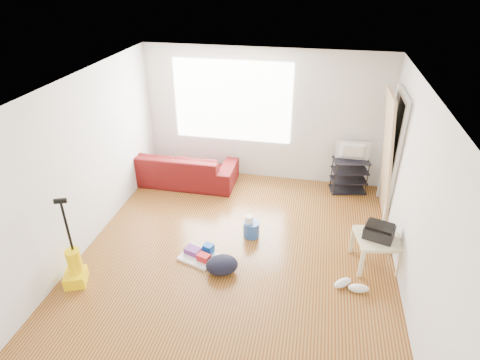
% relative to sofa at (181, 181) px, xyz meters
% --- Properties ---
extents(room, '(4.51, 5.01, 2.51)m').
position_rel_sofa_xyz_m(room, '(1.59, -1.80, 1.25)').
color(room, '#5C2A0B').
rests_on(room, ground).
extents(sofa, '(2.15, 0.84, 0.63)m').
position_rel_sofa_xyz_m(sofa, '(0.00, 0.00, 0.00)').
color(sofa, '#420E0A').
rests_on(sofa, ground).
extents(tv_stand, '(0.70, 0.48, 0.64)m').
position_rel_sofa_xyz_m(tv_stand, '(3.17, 0.27, 0.33)').
color(tv_stand, black).
rests_on(tv_stand, ground).
extents(tv, '(0.59, 0.08, 0.34)m').
position_rel_sofa_xyz_m(tv, '(3.17, 0.27, 0.81)').
color(tv, black).
rests_on(tv, tv_stand).
extents(side_table, '(0.67, 0.67, 0.47)m').
position_rel_sofa_xyz_m(side_table, '(3.47, -1.75, 0.39)').
color(side_table, beige).
rests_on(side_table, ground).
extents(printer, '(0.46, 0.40, 0.20)m').
position_rel_sofa_xyz_m(printer, '(3.47, -1.75, 0.57)').
color(printer, black).
rests_on(printer, side_table).
extents(bucket, '(0.26, 0.26, 0.25)m').
position_rel_sofa_xyz_m(bucket, '(1.65, -1.45, 0.00)').
color(bucket, '#234D9D').
rests_on(bucket, ground).
extents(toilet_paper, '(0.13, 0.13, 0.12)m').
position_rel_sofa_xyz_m(toilet_paper, '(1.61, -1.46, 0.18)').
color(toilet_paper, white).
rests_on(toilet_paper, bucket).
extents(cleaning_tray, '(0.60, 0.54, 0.18)m').
position_rel_sofa_xyz_m(cleaning_tray, '(1.01, -2.12, 0.05)').
color(cleaning_tray, silver).
rests_on(cleaning_tray, ground).
extents(backpack, '(0.55, 0.50, 0.25)m').
position_rel_sofa_xyz_m(backpack, '(1.39, -2.35, 0.00)').
color(backpack, black).
rests_on(backpack, ground).
extents(sneakers, '(0.49, 0.27, 0.11)m').
position_rel_sofa_xyz_m(sneakers, '(3.13, -2.33, 0.06)').
color(sneakers, white).
rests_on(sneakers, ground).
extents(vacuum, '(0.36, 0.38, 1.28)m').
position_rel_sofa_xyz_m(vacuum, '(-0.48, -2.91, 0.24)').
color(vacuum, '#FFD001').
rests_on(vacuum, ground).
extents(door_panel, '(0.26, 0.84, 2.08)m').
position_rel_sofa_xyz_m(door_panel, '(3.65, -0.35, 0.00)').
color(door_panel, '#A27758').
rests_on(door_panel, ground).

